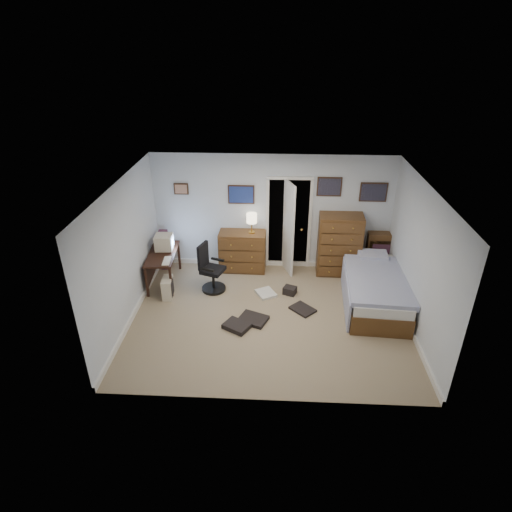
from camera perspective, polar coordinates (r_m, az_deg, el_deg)
The scene contains 15 objects.
floor at distance 7.93m, azimuth 1.74°, elevation -8.18°, with size 5.00×4.00×0.02m, color tan.
computer_desk at distance 8.92m, azimuth -12.82°, elevation -0.50°, with size 0.62×1.21×0.68m.
crt_monitor at distance 8.88m, azimuth -12.15°, elevation 1.80°, with size 0.37×0.35×0.33m.
keyboard at distance 8.49m, azimuth -11.82°, elevation -0.65°, with size 0.14×0.36×0.02m, color beige.
pc_tower at distance 8.55m, azimuth -11.68°, elevation -4.16°, with size 0.21×0.39×0.41m.
office_chair at distance 8.57m, azimuth -6.08°, elevation -2.22°, with size 0.61×0.61×0.99m.
media_stack at distance 9.48m, azimuth -12.10°, elevation 0.82°, with size 0.18×0.18×0.89m, color maroon.
low_dresser at distance 9.24m, azimuth -1.80°, elevation 0.68°, with size 0.99×0.50×0.88m, color brown.
table_lamp at distance 8.91m, azimuth -0.58°, elevation 4.98°, with size 0.23×0.23×0.43m.
doorway at distance 9.43m, azimuth 4.30°, elevation 4.96°, with size 0.96×1.12×2.05m.
tall_dresser at distance 9.19m, azimuth 11.03°, elevation 1.52°, with size 0.90×0.53×1.32m, color brown.
headboard_bookcase at distance 9.59m, azimuth 17.38°, elevation 0.60°, with size 1.00×0.29×0.89m.
bed at distance 8.41m, azimuth 15.54°, elevation -4.25°, with size 1.25×2.17×0.69m.
wall_posters at distance 8.90m, azimuth 5.94°, elevation 8.61°, with size 4.38×0.04×0.60m.
floor_clutter at distance 8.02m, azimuth 1.08°, elevation -7.27°, with size 1.73×1.61×0.15m.
Camera 1 is at (0.10, -6.42, 4.64)m, focal length 30.00 mm.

